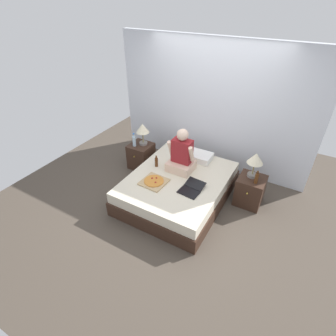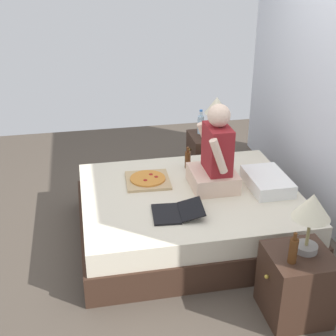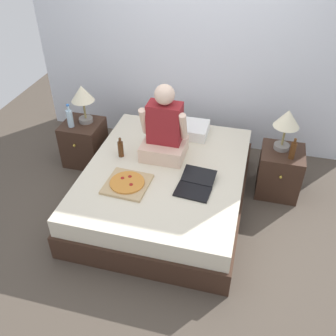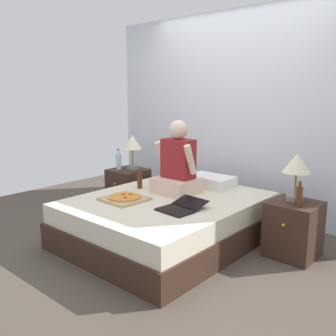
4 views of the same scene
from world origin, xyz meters
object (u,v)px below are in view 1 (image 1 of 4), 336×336
(lamp_on_left_nightstand, at_px, (143,130))
(beer_bottle, at_px, (256,178))
(water_bottle, at_px, (134,141))
(pizza_box, at_px, (154,182))
(nightstand_right, at_px, (250,191))
(beer_bottle_on_bed, at_px, (156,162))
(bed, at_px, (178,188))
(laptop, at_px, (191,189))
(nightstand_left, at_px, (141,156))
(person_seated, at_px, (182,155))
(lamp_on_right_nightstand, at_px, (255,160))

(lamp_on_left_nightstand, bearing_deg, beer_bottle, -3.73)
(beer_bottle, bearing_deg, water_bottle, 179.76)
(pizza_box, bearing_deg, water_bottle, 141.20)
(nightstand_right, height_order, beer_bottle_on_bed, beer_bottle_on_bed)
(bed, distance_m, lamp_on_left_nightstand, 1.38)
(water_bottle, height_order, laptop, water_bottle)
(lamp_on_left_nightstand, xyz_separation_m, laptop, (1.44, -0.77, -0.37))
(nightstand_left, distance_m, person_seated, 1.20)
(nightstand_right, bearing_deg, lamp_on_right_nightstand, 120.93)
(lamp_on_left_nightstand, xyz_separation_m, lamp_on_right_nightstand, (2.20, 0.00, 0.00))
(pizza_box, distance_m, beer_bottle_on_bed, 0.49)
(bed, relative_size, person_seated, 2.53)
(person_seated, relative_size, beer_bottle_on_bed, 3.55)
(beer_bottle, height_order, laptop, beer_bottle)
(lamp_on_left_nightstand, relative_size, beer_bottle, 1.96)
(nightstand_left, distance_m, nightstand_right, 2.27)
(water_bottle, xyz_separation_m, lamp_on_right_nightstand, (2.32, 0.14, 0.22))
(water_bottle, relative_size, beer_bottle_on_bed, 1.25)
(lamp_on_left_nightstand, relative_size, beer_bottle_on_bed, 2.05)
(lamp_on_left_nightstand, xyz_separation_m, nightstand_right, (2.23, -0.05, -0.59))
(nightstand_left, xyz_separation_m, beer_bottle_on_bed, (0.64, -0.41, 0.29))
(nightstand_left, xyz_separation_m, water_bottle, (-0.08, -0.09, 0.37))
(water_bottle, xyz_separation_m, beer_bottle, (2.42, -0.01, -0.02))
(person_seated, bearing_deg, pizza_box, -109.88)
(nightstand_right, relative_size, lamp_on_right_nightstand, 1.17)
(nightstand_right, xyz_separation_m, pizza_box, (-1.42, -0.84, 0.21))
(person_seated, bearing_deg, beer_bottle_on_bed, -161.34)
(bed, xyz_separation_m, beer_bottle_on_bed, (-0.50, 0.10, 0.32))
(water_bottle, xyz_separation_m, pizza_box, (0.94, -0.75, -0.16))
(bed, distance_m, nightstand_left, 1.24)
(laptop, bearing_deg, person_seated, 132.20)
(lamp_on_left_nightstand, bearing_deg, bed, -26.88)
(lamp_on_right_nightstand, bearing_deg, beer_bottle_on_bed, -164.03)
(nightstand_left, bearing_deg, water_bottle, -131.65)
(water_bottle, distance_m, lamp_on_right_nightstand, 2.34)
(laptop, bearing_deg, nightstand_left, 154.01)
(nightstand_left, height_order, water_bottle, water_bottle)
(lamp_on_left_nightstand, distance_m, person_seated, 1.08)
(bed, height_order, beer_bottle, beer_bottle)
(nightstand_left, height_order, beer_bottle_on_bed, beer_bottle_on_bed)
(beer_bottle_on_bed, bearing_deg, lamp_on_right_nightstand, 15.97)
(nightstand_left, height_order, lamp_on_right_nightstand, lamp_on_right_nightstand)
(lamp_on_left_nightstand, xyz_separation_m, pizza_box, (0.82, -0.89, -0.37))
(nightstand_left, xyz_separation_m, lamp_on_left_nightstand, (0.04, 0.05, 0.59))
(beer_bottle, bearing_deg, lamp_on_right_nightstand, 123.69)
(beer_bottle, relative_size, pizza_box, 0.55)
(water_bottle, xyz_separation_m, person_seated, (1.15, -0.17, 0.11))
(water_bottle, distance_m, nightstand_right, 2.38)
(nightstand_right, distance_m, beer_bottle, 0.38)
(nightstand_left, bearing_deg, beer_bottle_on_bed, -32.75)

